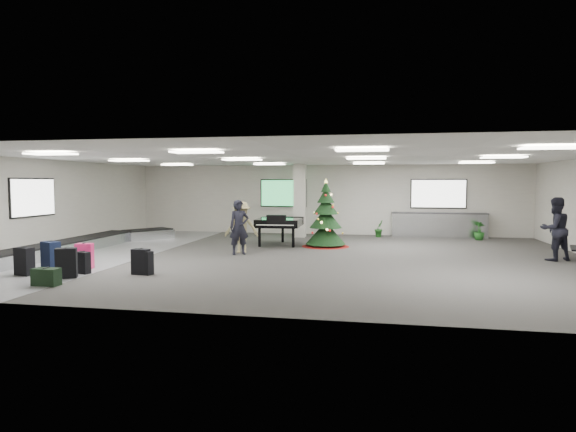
% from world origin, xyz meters
% --- Properties ---
extents(ground, '(18.00, 18.00, 0.00)m').
position_xyz_m(ground, '(0.00, 0.00, 0.00)').
color(ground, '#34322F').
rests_on(ground, ground).
extents(room_envelope, '(18.02, 14.02, 3.21)m').
position_xyz_m(room_envelope, '(-0.38, 0.67, 2.33)').
color(room_envelope, '#B9B5A9').
rests_on(room_envelope, ground).
extents(baggage_carousel, '(2.28, 9.71, 0.43)m').
position_xyz_m(baggage_carousel, '(-7.84, -0.08, 0.21)').
color(baggage_carousel, silver).
rests_on(baggage_carousel, ground).
extents(service_counter, '(4.05, 0.65, 1.08)m').
position_xyz_m(service_counter, '(5.00, 6.65, 0.55)').
color(service_counter, silver).
rests_on(service_counter, ground).
extents(suitcase_0, '(0.56, 0.46, 0.78)m').
position_xyz_m(suitcase_0, '(-5.29, -4.50, 0.38)').
color(suitcase_0, black).
rests_on(suitcase_0, ground).
extents(suitcase_1, '(0.41, 0.29, 0.60)m').
position_xyz_m(suitcase_1, '(-5.23, -3.91, 0.29)').
color(suitcase_1, black).
rests_on(suitcase_1, ground).
extents(pink_suitcase, '(0.49, 0.34, 0.72)m').
position_xyz_m(pink_suitcase, '(-5.64, -3.22, 0.35)').
color(pink_suitcase, '#E61E63').
rests_on(pink_suitcase, ground).
extents(suitcase_3, '(0.47, 0.30, 0.69)m').
position_xyz_m(suitcase_3, '(-3.69, -3.70, 0.33)').
color(suitcase_3, black).
rests_on(suitcase_3, ground).
extents(navy_suitcase, '(0.61, 0.51, 0.83)m').
position_xyz_m(navy_suitcase, '(-6.27, -3.78, 0.41)').
color(navy_suitcase, black).
rests_on(navy_suitcase, ground).
extents(suitcase_5, '(0.53, 0.37, 0.75)m').
position_xyz_m(suitcase_5, '(-6.59, -4.37, 0.36)').
color(suitcase_5, black).
rests_on(suitcase_5, ground).
extents(green_duffel, '(0.61, 0.31, 0.43)m').
position_xyz_m(green_duffel, '(-5.20, -5.37, 0.20)').
color(green_duffel, black).
rests_on(green_duffel, ground).
extents(suitcase_7, '(0.47, 0.33, 0.64)m').
position_xyz_m(suitcase_7, '(-3.59, -3.70, 0.31)').
color(suitcase_7, black).
rests_on(suitcase_7, ground).
extents(suitcase_8, '(0.42, 0.31, 0.57)m').
position_xyz_m(suitcase_8, '(-5.94, -3.22, 0.27)').
color(suitcase_8, black).
rests_on(suitcase_8, ground).
extents(christmas_tree, '(1.78, 1.78, 2.55)m').
position_xyz_m(christmas_tree, '(0.46, 2.66, 0.87)').
color(christmas_tree, '#671509').
rests_on(christmas_tree, ground).
extents(grand_piano, '(1.71, 2.15, 1.20)m').
position_xyz_m(grand_piano, '(-1.35, 2.82, 0.85)').
color(grand_piano, black).
rests_on(grand_piano, ground).
extents(traveler_a, '(0.79, 0.71, 1.82)m').
position_xyz_m(traveler_a, '(-2.16, 0.13, 0.91)').
color(traveler_a, black).
rests_on(traveler_a, ground).
extents(traveler_b, '(1.22, 0.83, 1.75)m').
position_xyz_m(traveler_b, '(-2.20, 0.56, 0.87)').
color(traveler_b, '#9C9161').
rests_on(traveler_b, ground).
extents(traveler_bench, '(1.15, 1.02, 1.95)m').
position_xyz_m(traveler_bench, '(7.71, 0.69, 0.97)').
color(traveler_bench, black).
rests_on(traveler_bench, ground).
extents(potted_plant_left, '(0.51, 0.54, 0.77)m').
position_xyz_m(potted_plant_left, '(2.43, 6.18, 0.38)').
color(potted_plant_left, '#193F14').
rests_on(potted_plant_left, ground).
extents(potted_plant_right, '(0.62, 0.62, 0.79)m').
position_xyz_m(potted_plant_right, '(6.54, 5.85, 0.39)').
color(potted_plant_right, '#193F14').
rests_on(potted_plant_right, ground).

